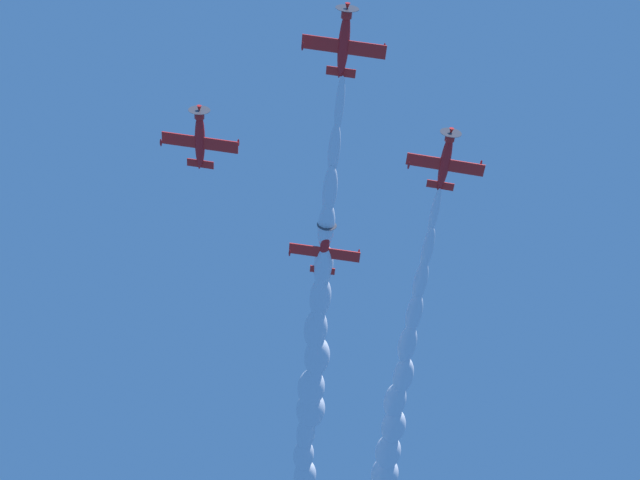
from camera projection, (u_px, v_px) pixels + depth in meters
name	position (u px, v px, depth m)	size (l,w,h in m)	color
airplane_lead	(344.00, 42.00, 81.89)	(8.75, 9.65, 3.05)	red
airplane_left_wingman	(445.00, 160.00, 89.74)	(8.75, 9.62, 3.09)	red
airplane_right_wingman	(200.00, 138.00, 89.73)	(8.75, 9.68, 3.00)	red
airplane_slot_tail	(325.00, 249.00, 97.89)	(8.76, 9.69, 2.96)	red
smoke_trail_lead	(316.00, 343.00, 108.64)	(59.77, 21.58, 5.65)	white
smoke_trail_left_wingman	(395.00, 414.00, 116.39)	(59.84, 21.78, 5.98)	white
smoke_trail_slot_tail	(304.00, 465.00, 124.51)	(59.47, 21.48, 5.51)	white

